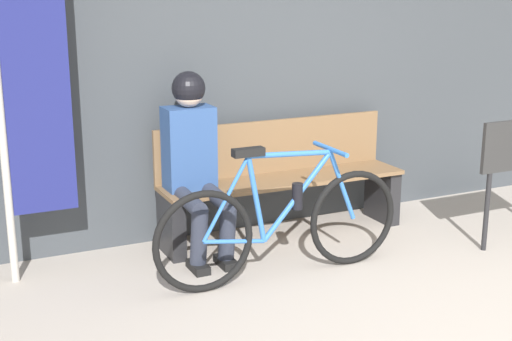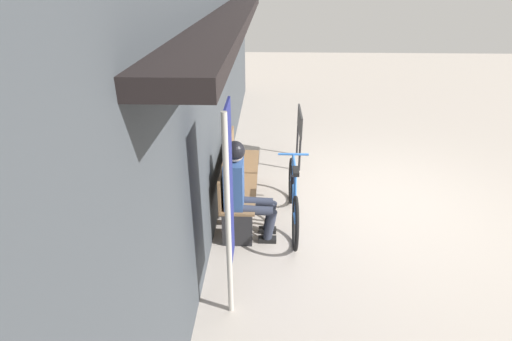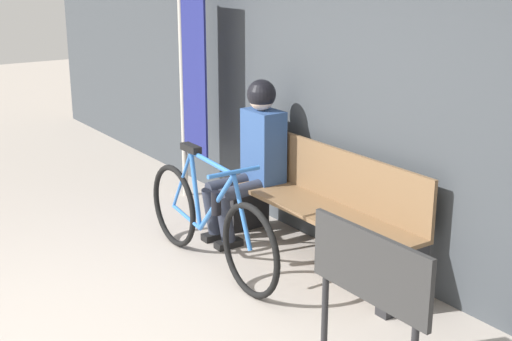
{
  "view_description": "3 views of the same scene",
  "coord_description": "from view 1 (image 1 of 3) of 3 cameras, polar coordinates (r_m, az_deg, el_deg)",
  "views": [
    {
      "loc": [
        -2.52,
        -2.61,
        1.85
      ],
      "look_at": [
        -0.58,
        1.5,
        0.65
      ],
      "focal_mm": 50.0,
      "sensor_mm": 36.0,
      "label": 1
    },
    {
      "loc": [
        -4.99,
        1.54,
        2.96
      ],
      "look_at": [
        -0.29,
        1.7,
        0.62
      ],
      "focal_mm": 28.0,
      "sensor_mm": 36.0,
      "label": 2
    },
    {
      "loc": [
        3.62,
        -1.21,
        2.18
      ],
      "look_at": [
        -0.56,
        1.64,
        0.67
      ],
      "focal_mm": 50.0,
      "sensor_mm": 36.0,
      "label": 3
    }
  ],
  "objects": [
    {
      "name": "ground_plane",
      "position": [
        4.07,
        17.08,
        -12.94
      ],
      "size": [
        24.0,
        24.0,
        0.0
      ],
      "primitive_type": "plane",
      "color": "#ADA399"
    },
    {
      "name": "banner_pole",
      "position": [
        4.58,
        -17.85,
        5.47
      ],
      "size": [
        0.45,
        0.05,
        2.02
      ],
      "color": "#B7B2A8",
      "rests_on": "ground_plane"
    },
    {
      "name": "person_seated",
      "position": [
        4.87,
        -5.0,
        1.42
      ],
      "size": [
        0.34,
        0.62,
        1.28
      ],
      "color": "#2D3342",
      "rests_on": "ground_plane"
    },
    {
      "name": "storefront_wall",
      "position": [
        5.48,
        2.23,
        12.81
      ],
      "size": [
        12.0,
        0.56,
        3.2
      ],
      "color": "#3D4247",
      "rests_on": "ground_plane"
    },
    {
      "name": "bicycle",
      "position": [
        4.55,
        2.11,
        -4.29
      ],
      "size": [
        1.72,
        0.4,
        0.88
      ],
      "color": "black",
      "rests_on": "ground_plane"
    },
    {
      "name": "park_bench_near",
      "position": [
        5.33,
        1.98,
        -0.87
      ],
      "size": [
        1.87,
        0.42,
        0.86
      ],
      "color": "brown",
      "rests_on": "ground_plane"
    }
  ]
}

